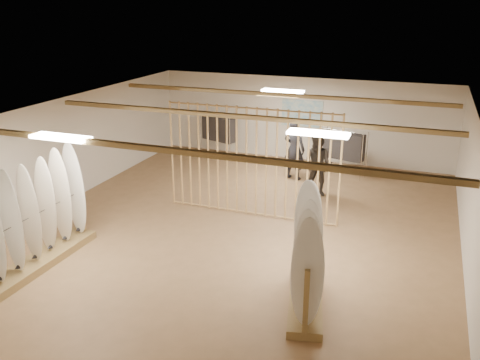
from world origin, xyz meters
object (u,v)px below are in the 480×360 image
at_px(rack_right, 307,268).
at_px(shopper_a, 294,145).
at_px(clothing_rack_b, 344,146).
at_px(rack_left, 32,233).
at_px(shopper_b, 318,161).
at_px(clothing_rack_a, 219,129).

height_order(rack_right, shopper_a, shopper_a).
bearing_deg(clothing_rack_b, shopper_a, -132.68).
relative_size(clothing_rack_b, shopper_a, 0.68).
bearing_deg(clothing_rack_b, rack_left, -105.81).
bearing_deg(rack_left, shopper_b, 54.05).
height_order(clothing_rack_a, clothing_rack_b, clothing_rack_a).
relative_size(rack_right, clothing_rack_b, 1.58).
bearing_deg(rack_right, clothing_rack_a, 109.61).
height_order(rack_left, shopper_a, rack_left).
xyz_separation_m(clothing_rack_a, shopper_a, (3.11, -1.50, 0.10)).
xyz_separation_m(clothing_rack_b, shopper_b, (-0.38, -1.97, 0.05)).
height_order(clothing_rack_a, shopper_a, shopper_a).
relative_size(rack_right, clothing_rack_a, 1.55).
relative_size(clothing_rack_a, shopper_b, 0.74).
relative_size(shopper_a, shopper_b, 1.07).
bearing_deg(shopper_b, shopper_a, 139.73).
bearing_deg(rack_left, clothing_rack_b, 59.33).
relative_size(rack_right, shopper_b, 1.15).
distance_m(clothing_rack_a, shopper_b, 4.86).
bearing_deg(shopper_b, rack_left, -117.50).
bearing_deg(shopper_a, shopper_b, 144.42).
relative_size(rack_left, shopper_b, 1.60).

